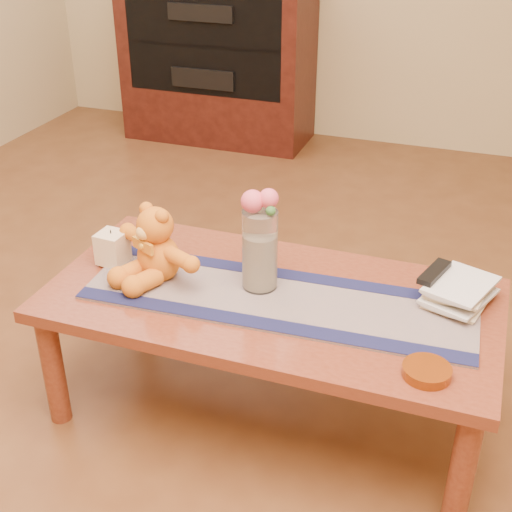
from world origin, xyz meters
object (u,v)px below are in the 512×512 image
(glass_vase, at_px, (260,250))
(pillar_candle, at_px, (112,248))
(tv_remote, at_px, (434,272))
(bronze_ball, at_px, (262,276))
(book_bottom, at_px, (433,292))
(teddy_bear, at_px, (158,243))
(amber_dish, at_px, (427,371))

(glass_vase, bearing_deg, pillar_candle, -177.89)
(tv_remote, bearing_deg, pillar_candle, -154.84)
(bronze_ball, bearing_deg, book_bottom, 15.04)
(bronze_ball, bearing_deg, teddy_bear, -171.14)
(pillar_candle, relative_size, tv_remote, 0.67)
(bronze_ball, relative_size, book_bottom, 0.28)
(glass_vase, xyz_separation_m, tv_remote, (0.52, 0.14, -0.05))
(teddy_bear, height_order, bronze_ball, teddy_bear)
(teddy_bear, xyz_separation_m, bronze_ball, (0.33, 0.05, -0.09))
(teddy_bear, bearing_deg, bronze_ball, 33.41)
(glass_vase, relative_size, bronze_ball, 4.17)
(book_bottom, relative_size, tv_remote, 1.39)
(teddy_bear, xyz_separation_m, glass_vase, (0.33, 0.04, 0.01))
(teddy_bear, distance_m, pillar_candle, 0.20)
(bronze_ball, relative_size, amber_dish, 0.48)
(book_bottom, xyz_separation_m, tv_remote, (-0.00, -0.01, 0.07))
(pillar_candle, xyz_separation_m, book_bottom, (1.03, 0.16, -0.05))
(bronze_ball, distance_m, amber_dish, 0.61)
(bronze_ball, distance_m, book_bottom, 0.53)
(teddy_bear, distance_m, glass_vase, 0.33)
(pillar_candle, bearing_deg, glass_vase, 2.11)
(pillar_candle, xyz_separation_m, amber_dish, (1.07, -0.24, -0.05))
(bronze_ball, height_order, amber_dish, bronze_ball)
(pillar_candle, xyz_separation_m, tv_remote, (1.03, 0.16, 0.02))
(glass_vase, relative_size, amber_dish, 2.01)
(glass_vase, bearing_deg, bronze_ball, 56.41)
(tv_remote, bearing_deg, bronze_ball, -149.30)
(tv_remote, bearing_deg, glass_vase, -148.64)
(teddy_bear, relative_size, tv_remote, 2.15)
(teddy_bear, relative_size, glass_vase, 1.32)
(tv_remote, distance_m, amber_dish, 0.41)
(book_bottom, bearing_deg, bronze_ball, -151.38)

